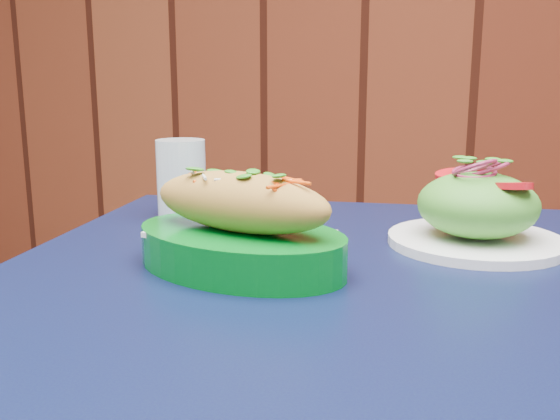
% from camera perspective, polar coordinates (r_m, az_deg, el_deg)
% --- Properties ---
extents(cafe_table, '(0.91, 0.91, 0.75)m').
position_cam_1_polar(cafe_table, '(0.73, 5.87, -12.26)').
color(cafe_table, black).
rests_on(cafe_table, ground).
extents(banh_mi_basket, '(0.29, 0.22, 0.12)m').
position_cam_1_polar(banh_mi_basket, '(0.70, -3.66, -1.69)').
color(banh_mi_basket, '#006317').
rests_on(banh_mi_basket, cafe_table).
extents(salad_plate, '(0.22, 0.22, 0.11)m').
position_cam_1_polar(salad_plate, '(0.84, 17.59, -0.15)').
color(salad_plate, white).
rests_on(salad_plate, cafe_table).
extents(water_glass, '(0.07, 0.07, 0.12)m').
position_cam_1_polar(water_glass, '(0.96, -9.00, 2.79)').
color(water_glass, silver).
rests_on(water_glass, cafe_table).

